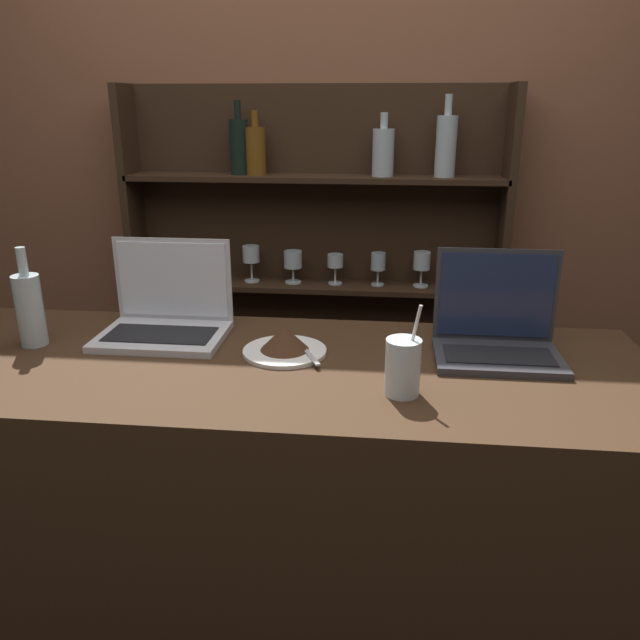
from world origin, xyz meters
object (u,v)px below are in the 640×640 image
Objects in this scene: laptop_near at (166,315)px; cake_plate at (285,343)px; laptop_far at (497,332)px; water_glass at (403,367)px; wine_bottle_clear at (30,308)px.

cake_plate is at bearing -16.69° from laptop_near.
cake_plate is (-0.51, -0.04, -0.03)m from laptop_far.
wine_bottle_clear reaches higher than water_glass.
laptop_near reaches higher than cake_plate.
wine_bottle_clear reaches higher than laptop_near.
laptop_far is 0.51m from cake_plate.
laptop_near is at bearing 154.30° from water_glass.
cake_plate is 0.82× the size of wine_bottle_clear.
laptop_far is 1.44× the size of cake_plate.
laptop_near is 0.84m from laptop_far.
water_glass is 0.94m from wine_bottle_clear.
laptop_far is at bearing 5.01° from cake_plate.
water_glass is (0.61, -0.29, 0.01)m from laptop_near.
laptop_near is 1.08× the size of laptop_far.
cake_plate is (0.33, -0.10, -0.03)m from laptop_near.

